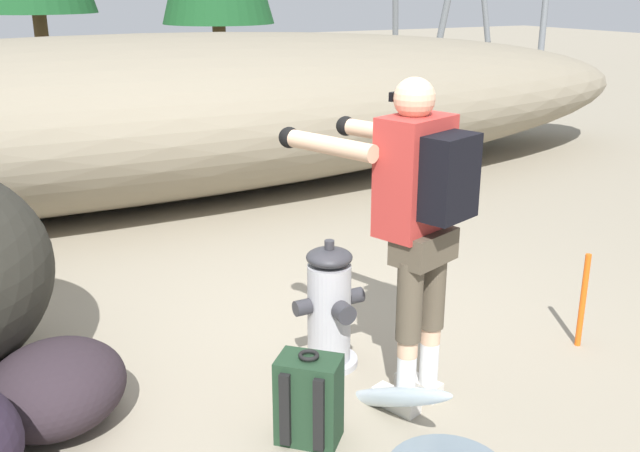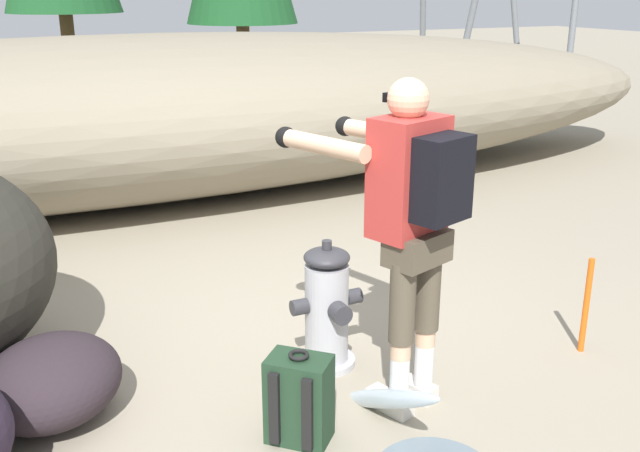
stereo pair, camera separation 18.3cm
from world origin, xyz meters
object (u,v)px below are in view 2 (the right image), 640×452
spare_backpack (300,399)px  survey_stake (586,306)px  boulder_outlier (52,381)px  utility_worker (408,208)px  fire_hydrant (327,309)px

spare_backpack → survey_stake: bearing=-43.5°
boulder_outlier → survey_stake: 3.04m
survey_stake → spare_backpack: bearing=-177.7°
utility_worker → spare_backpack: 1.07m
spare_backpack → boulder_outlier: spare_backpack is taller
utility_worker → spare_backpack: bearing=77.5°
fire_hydrant → survey_stake: (1.47, -0.52, -0.05)m
fire_hydrant → boulder_outlier: fire_hydrant is taller
fire_hydrant → survey_stake: fire_hydrant is taller
spare_backpack → boulder_outlier: size_ratio=0.62×
fire_hydrant → boulder_outlier: size_ratio=1.02×
utility_worker → fire_hydrant: bearing=0.1°
spare_backpack → boulder_outlier: (-1.06, 0.70, -0.00)m
fire_hydrant → spare_backpack: fire_hydrant is taller
utility_worker → survey_stake: (1.29, 0.01, -0.78)m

